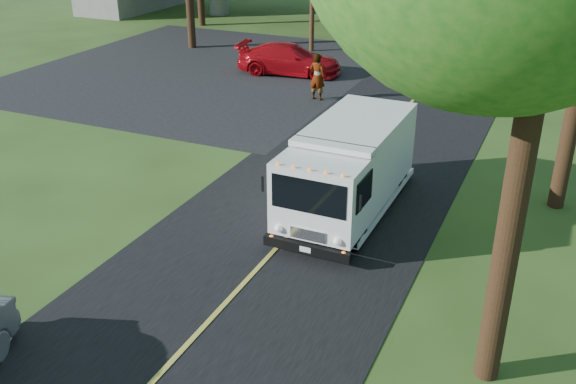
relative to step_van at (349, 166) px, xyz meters
The scene contains 7 objects.
ground 6.44m from the step_van, 98.48° to the right, with size 120.00×120.00×0.00m, color #2D4518.
road 4.12m from the step_van, 103.81° to the left, with size 7.00×90.00×0.02m, color black.
parking_lot 16.82m from the step_van, 135.37° to the left, with size 16.00×18.00×0.01m, color black.
lane_line 4.11m from the step_van, 103.81° to the left, with size 0.12×90.00×0.01m, color gold.
step_van is the anchor object (origin of this frame).
red_sedan 14.89m from the step_van, 120.50° to the left, with size 2.04×5.02×1.46m, color #AF0A12.
pedestrian 10.55m from the step_van, 116.63° to the left, with size 0.72×0.47×1.98m, color gray.
Camera 1 is at (5.99, -9.02, 8.15)m, focal length 40.00 mm.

